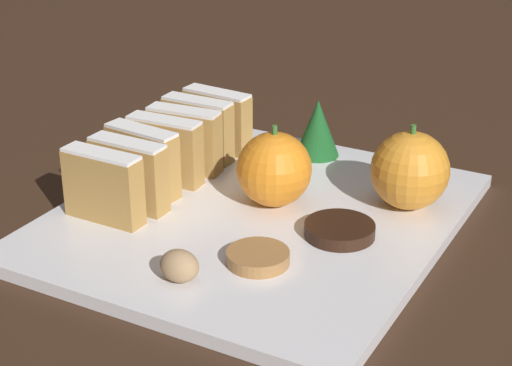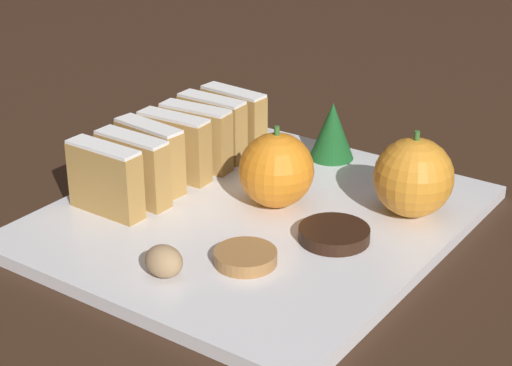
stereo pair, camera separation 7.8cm
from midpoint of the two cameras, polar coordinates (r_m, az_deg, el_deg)
name	(u,v)px [view 1 (the left image)]	position (r m, az deg, el deg)	size (l,w,h in m)	color
ground_plane	(256,224)	(0.79, -2.80, -2.82)	(6.00, 6.00, 0.00)	#382316
serving_platter	(256,218)	(0.79, -2.81, -2.44)	(0.34, 0.38, 0.01)	white
stollen_slice_front	(103,186)	(0.78, -12.97, -0.27)	(0.08, 0.02, 0.07)	#B28442
stollen_slice_second	(129,174)	(0.80, -11.24, 0.52)	(0.08, 0.02, 0.07)	#B28442
stollen_slice_third	(143,161)	(0.83, -10.24, 1.41)	(0.08, 0.03, 0.07)	#B28442
stollen_slice_fourth	(165,150)	(0.85, -8.70, 2.12)	(0.08, 0.03, 0.07)	#B28442
stollen_slice_fifth	(184,140)	(0.87, -7.35, 2.82)	(0.08, 0.03, 0.07)	#B28442
stollen_slice_sixth	(198,129)	(0.90, -6.37, 3.54)	(0.08, 0.02, 0.07)	#B28442
stollen_slice_back	(217,120)	(0.92, -5.01, 4.13)	(0.08, 0.03, 0.07)	#B28442
orange_near	(410,170)	(0.79, 7.49, 0.78)	(0.07, 0.07, 0.08)	orange
orange_far	(274,169)	(0.79, -1.58, 0.86)	(0.07, 0.07, 0.08)	orange
walnut	(179,266)	(0.68, -8.40, -5.58)	(0.03, 0.03, 0.03)	tan
chocolate_cookie	(340,230)	(0.75, 2.64, -3.22)	(0.06, 0.06, 0.01)	black
gingerbread_cookie	(258,257)	(0.70, -3.04, -5.06)	(0.05, 0.05, 0.01)	#A3703D
evergreen_sprig	(318,128)	(0.90, 1.68, 3.64)	(0.05, 0.05, 0.06)	#195623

